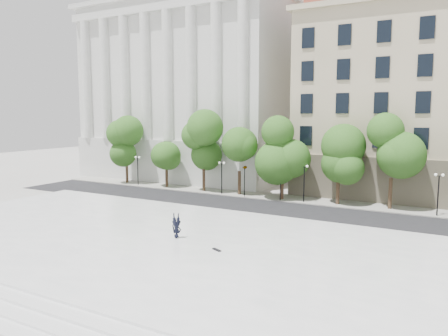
{
  "coord_description": "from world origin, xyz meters",
  "views": [
    {
      "loc": [
        20.06,
        -21.96,
        9.59
      ],
      "look_at": [
        2.22,
        10.0,
        5.02
      ],
      "focal_mm": 35.0,
      "sensor_mm": 36.0,
      "label": 1
    }
  ],
  "objects": [
    {
      "name": "ground",
      "position": [
        0.0,
        0.0,
        0.0
      ],
      "size": [
        160.0,
        160.0,
        0.0
      ],
      "primitive_type": "plane",
      "color": "beige",
      "rests_on": "ground"
    },
    {
      "name": "plaza",
      "position": [
        0.0,
        3.0,
        0.23
      ],
      "size": [
        44.0,
        22.0,
        0.45
      ],
      "primitive_type": "cube",
      "color": "white",
      "rests_on": "ground"
    },
    {
      "name": "street",
      "position": [
        0.0,
        18.0,
        0.01
      ],
      "size": [
        60.0,
        8.0,
        0.02
      ],
      "primitive_type": "cube",
      "color": "black",
      "rests_on": "ground"
    },
    {
      "name": "far_sidewalk",
      "position": [
        0.0,
        24.0,
        0.06
      ],
      "size": [
        60.0,
        4.0,
        0.12
      ],
      "primitive_type": "cube",
      "color": "#9D9B91",
      "rests_on": "ground"
    },
    {
      "name": "building_west",
      "position": [
        -17.0,
        38.57,
        12.89
      ],
      "size": [
        31.5,
        27.65,
        25.6
      ],
      "color": "silver",
      "rests_on": "ground"
    },
    {
      "name": "traffic_light_west",
      "position": [
        -1.96,
        22.3,
        3.75
      ],
      "size": [
        0.93,
        1.89,
        4.25
      ],
      "color": "black",
      "rests_on": "ground"
    },
    {
      "name": "traffic_light_east",
      "position": [
        2.45,
        22.3,
        3.77
      ],
      "size": [
        0.61,
        1.97,
        4.28
      ],
      "color": "black",
      "rests_on": "ground"
    },
    {
      "name": "person_lying",
      "position": [
        1.72,
        3.71,
        0.71
      ],
      "size": [
        1.46,
        1.98,
        0.51
      ],
      "primitive_type": "imported",
      "rotation": [
        -1.54,
        0.0,
        0.47
      ],
      "color": "black",
      "rests_on": "plaza"
    },
    {
      "name": "skateboard",
      "position": [
        5.77,
        2.63,
        0.49
      ],
      "size": [
        0.81,
        0.52,
        0.08
      ],
      "primitive_type": "cube",
      "rotation": [
        0.0,
        0.0,
        -0.44
      ],
      "color": "black",
      "rests_on": "plaza"
    },
    {
      "name": "plaza_steps",
      "position": [
        -0.0,
        -8.9,
        0.12
      ],
      "size": [
        44.0,
        3.0,
        0.3
      ],
      "color": "white",
      "rests_on": "ground"
    },
    {
      "name": "street_trees",
      "position": [
        2.64,
        23.43,
        5.35
      ],
      "size": [
        46.43,
        5.17,
        7.98
      ],
      "color": "#382619",
      "rests_on": "ground"
    },
    {
      "name": "lamp_posts",
      "position": [
        0.1,
        22.6,
        2.82
      ],
      "size": [
        36.82,
        0.28,
        4.17
      ],
      "color": "black",
      "rests_on": "ground"
    }
  ]
}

